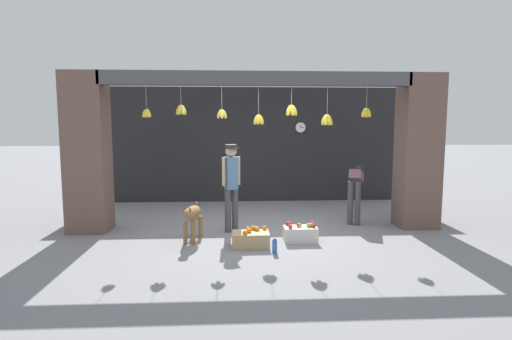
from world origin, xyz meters
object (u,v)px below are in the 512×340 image
dog (192,216)px  water_bottle (275,246)px  fruit_crate_oranges (251,239)px  worker_stooping (356,185)px  fruit_crate_apples (300,233)px  shopkeeper (231,181)px  wall_clock (301,127)px

dog → water_bottle: dog is taller
dog → fruit_crate_oranges: (0.95, -0.35, -0.30)m
worker_stooping → fruit_crate_oranges: 2.66m
fruit_crate_apples → water_bottle: bearing=-128.9°
shopkeeper → wall_clock: 3.43m
dog → shopkeeper: (0.64, 0.55, 0.49)m
shopkeeper → wall_clock: size_ratio=6.02×
dog → worker_stooping: size_ratio=0.75×
worker_stooping → wall_clock: 2.62m
shopkeeper → water_bottle: size_ratio=6.99×
worker_stooping → wall_clock: wall_clock is taller
dog → worker_stooping: worker_stooping is taller
shopkeeper → fruit_crate_oranges: (0.31, -0.90, -0.79)m
wall_clock → fruit_crate_apples: bearing=-99.1°
worker_stooping → fruit_crate_apples: (-1.30, -1.24, -0.60)m
shopkeeper → fruit_crate_apples: 1.53m
shopkeeper → wall_clock: (1.70, 2.83, 0.93)m
dog → fruit_crate_oranges: dog is taller
worker_stooping → water_bottle: worker_stooping is taller
water_bottle → wall_clock: size_ratio=0.86×
dog → shopkeeper: 0.98m
water_bottle → fruit_crate_apples: bearing=51.1°
dog → shopkeeper: shopkeeper is taller
fruit_crate_apples → wall_clock: bearing=80.9°
fruit_crate_oranges → wall_clock: 4.34m
worker_stooping → fruit_crate_oranges: size_ratio=1.88×
dog → wall_clock: wall_clock is taller
worker_stooping → fruit_crate_apples: size_ratio=2.02×
water_bottle → fruit_crate_oranges: bearing=133.3°
worker_stooping → wall_clock: size_ratio=4.21×
shopkeeper → fruit_crate_oranges: size_ratio=2.69×
shopkeeper → fruit_crate_apples: (1.14, -0.66, -0.78)m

